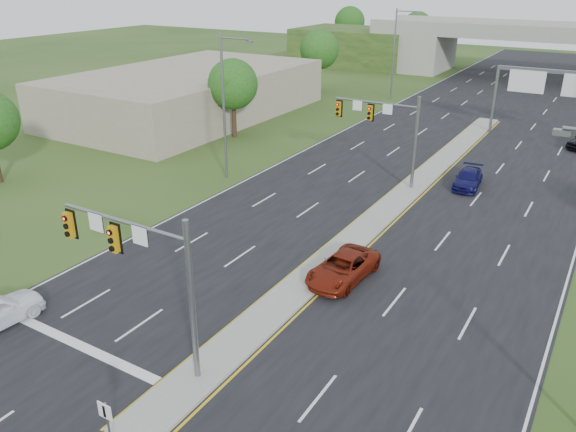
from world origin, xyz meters
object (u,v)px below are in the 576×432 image
(signal_mast_near, at_px, (143,262))
(car_far_b, at_px, (468,179))
(signal_mast_far, at_px, (387,124))
(overpass, at_px, (539,55))
(sign_gantry, at_px, (557,86))
(keep_right_sign, at_px, (107,420))
(car_far_a, at_px, (343,268))

(signal_mast_near, bearing_deg, car_far_b, 78.35)
(signal_mast_far, relative_size, overpass, 0.09)
(signal_mast_near, distance_m, sign_gantry, 45.88)
(keep_right_sign, distance_m, sign_gantry, 50.04)
(sign_gantry, distance_m, overpass, 35.75)
(keep_right_sign, distance_m, car_far_a, 14.80)
(sign_gantry, xyz_separation_m, overpass, (-6.68, 35.08, -1.69))
(overpass, bearing_deg, signal_mast_near, -91.62)
(car_far_a, height_order, car_far_b, car_far_a)
(overpass, bearing_deg, signal_mast_far, -92.35)
(signal_mast_far, distance_m, car_far_b, 7.58)
(signal_mast_near, xyz_separation_m, overpass, (2.26, 80.07, -1.17))
(sign_gantry, height_order, car_far_b, sign_gantry)
(keep_right_sign, bearing_deg, signal_mast_far, 94.39)
(signal_mast_far, relative_size, car_far_b, 1.60)
(car_far_b, bearing_deg, overpass, 88.18)
(car_far_b, bearing_deg, signal_mast_near, -107.28)
(sign_gantry, height_order, overpass, overpass)
(signal_mast_near, xyz_separation_m, sign_gantry, (8.95, 44.99, 0.51))
(signal_mast_near, height_order, car_far_b, signal_mast_near)
(overpass, height_order, car_far_a, overpass)
(signal_mast_far, distance_m, keep_right_sign, 29.71)
(keep_right_sign, height_order, car_far_a, keep_right_sign)
(signal_mast_near, xyz_separation_m, keep_right_sign, (2.26, -4.45, -3.21))
(signal_mast_near, xyz_separation_m, signal_mast_far, (0.00, 25.00, 0.00))
(signal_mast_far, relative_size, sign_gantry, 0.60)
(keep_right_sign, bearing_deg, sign_gantry, 82.30)
(car_far_a, bearing_deg, overpass, 95.25)
(car_far_a, bearing_deg, signal_mast_far, 108.34)
(keep_right_sign, xyz_separation_m, overpass, (0.00, 84.53, 2.04))
(signal_mast_far, height_order, keep_right_sign, signal_mast_far)
(signal_mast_near, relative_size, keep_right_sign, 3.18)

